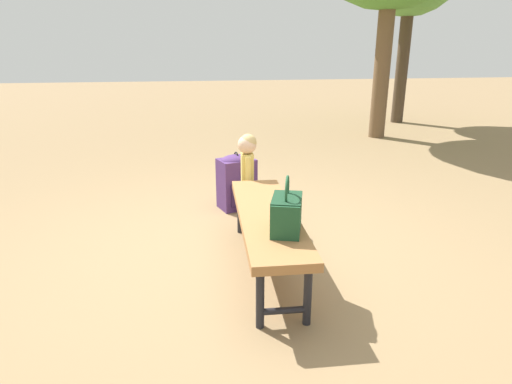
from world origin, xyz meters
The scene contains 5 objects.
ground_plane centered at (0.00, 0.00, 0.00)m, with size 40.00×40.00×0.00m, color #8C704C.
park_bench centered at (-0.35, -0.19, 0.39)m, with size 1.62×0.49×0.45m.
handbag centered at (-0.69, -0.25, 0.58)m, with size 0.36×0.27×0.37m.
child_standing centered at (0.59, -0.20, 0.56)m, with size 0.23×0.17×0.84m.
backpack_large centered at (1.00, -0.15, 0.29)m, with size 0.37×0.41×0.59m.
Camera 1 is at (-3.18, 0.38, 1.56)m, focal length 30.30 mm.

